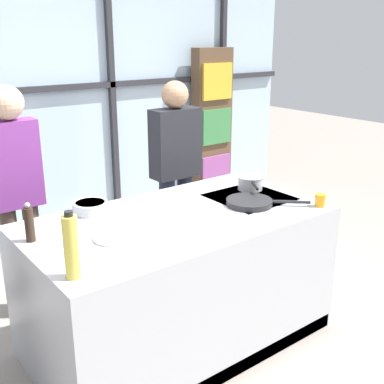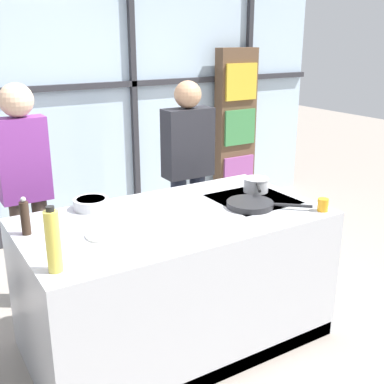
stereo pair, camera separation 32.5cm
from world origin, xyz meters
name	(u,v)px [view 1 (the left image)]	position (x,y,z in m)	size (l,w,h in m)	color
ground_plane	(179,338)	(0.00, 0.00, 0.00)	(18.00, 18.00, 0.00)	gray
back_window_wall	(40,103)	(0.00, 2.27, 1.40)	(6.40, 0.10, 2.80)	silver
bookshelf	(212,128)	(2.03, 2.09, 0.95)	(0.51, 0.19, 1.89)	brown
demo_island	(179,280)	(0.00, 0.00, 0.46)	(1.96, 1.07, 0.92)	#B7BABF
spectator_far_left	(16,185)	(-0.70, 1.00, 1.02)	(0.36, 0.24, 1.72)	#47382D
spectator_center_left	(176,164)	(0.70, 1.00, 0.95)	(0.44, 0.23, 1.67)	#232838
frying_pan	(250,202)	(0.52, -0.13, 0.94)	(0.47, 0.44, 0.04)	#232326
saucepan	(250,182)	(0.76, 0.12, 0.98)	(0.25, 0.32, 0.10)	silver
white_plate	(114,238)	(-0.50, -0.07, 0.93)	(0.24, 0.24, 0.01)	white
mixing_bowl	(90,207)	(-0.41, 0.40, 0.96)	(0.23, 0.23, 0.07)	silver
oil_bottle	(71,247)	(-0.88, -0.36, 1.08)	(0.07, 0.07, 0.34)	#E0CC4C
pepper_grinder	(29,224)	(-0.89, 0.19, 1.03)	(0.05, 0.05, 0.23)	#332319
juice_glass_near	(320,200)	(0.88, -0.44, 0.96)	(0.07, 0.07, 0.09)	orange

